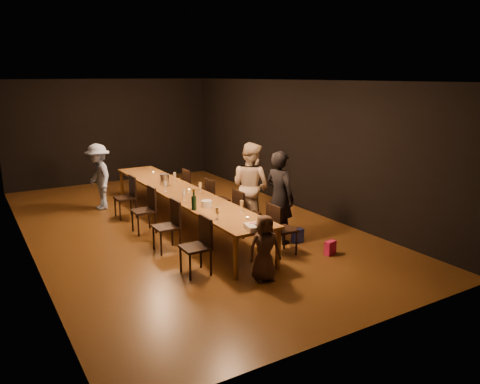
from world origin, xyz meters
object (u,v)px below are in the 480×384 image
chair_right_3 (194,188)px  champagne_bottle (194,200)px  chair_right_1 (247,212)px  plate_stack (207,204)px  chair_right_0 (282,229)px  man_blue (99,177)px  table (182,193)px  chair_right_2 (218,199)px  chair_left_3 (125,197)px  woman_birthday (280,197)px  chair_left_2 (143,210)px  birthday_cake (258,227)px  chair_left_0 (195,247)px  child (264,248)px  woman_tan (251,186)px  ice_bucket (165,179)px  chair_left_1 (166,226)px

chair_right_3 → champagne_bottle: size_ratio=2.46×
chair_right_1 → plate_stack: bearing=-83.0°
chair_right_0 → man_blue: (-2.00, 4.58, 0.32)m
chair_right_1 → chair_right_3: 2.40m
chair_right_0 → man_blue: bearing=-156.4°
table → champagne_bottle: 1.46m
chair_right_3 → man_blue: size_ratio=0.60×
chair_right_0 → chair_right_2: size_ratio=1.00×
chair_left_3 → woman_birthday: size_ratio=0.53×
chair_left_2 → champagne_bottle: 1.54m
chair_right_3 → chair_left_3: bearing=-90.0°
man_blue → woman_birthday: bearing=26.7°
chair_right_2 → birthday_cake: chair_right_2 is taller
table → woman_birthday: woman_birthday is taller
chair_left_0 → child: 1.11m
chair_left_2 → child: 3.25m
child → plate_stack: (-0.05, 1.83, 0.28)m
chair_left_0 → woman_birthday: 2.13m
woman_tan → birthday_cake: 2.33m
ice_bucket → table: bearing=-84.8°
woman_tan → plate_stack: (-1.23, -0.44, -0.09)m
woman_birthday → birthday_cake: size_ratio=4.19×
chair_right_3 → chair_left_3: (-1.70, 0.00, 0.00)m
chair_right_0 → woman_tan: size_ratio=0.52×
table → man_blue: bearing=117.8°
plate_stack → champagne_bottle: (-0.30, -0.07, 0.13)m
chair_left_1 → plate_stack: chair_left_1 is taller
ice_bucket → man_blue: bearing=127.2°
birthday_cake → plate_stack: size_ratio=2.07×
chair_right_1 → ice_bucket: ice_bucket is taller
plate_stack → ice_bucket: (0.01, 2.07, 0.06)m
table → child: 3.15m
child → man_blue: bearing=114.2°
child → ice_bucket: (-0.04, 3.90, 0.34)m
chair_right_2 → chair_left_3: 2.08m
chair_left_1 → chair_left_2: (0.00, 1.20, 0.00)m
chair_right_1 → woman_tan: (0.30, 0.32, 0.43)m
chair_left_0 → chair_left_3: same height
champagne_bottle → woman_tan: bearing=18.5°
chair_right_1 → child: (-0.88, -1.94, 0.06)m
chair_right_3 → plate_stack: size_ratio=4.58×
chair_right_3 → birthday_cake: size_ratio=2.21×
plate_stack → chair_right_1: bearing=7.0°
chair_right_1 → chair_right_2: bearing=180.0°
table → man_blue: man_blue is taller
chair_left_2 → child: child is taller
chair_right_0 → chair_left_1: 2.08m
table → plate_stack: bearing=-93.6°
chair_left_0 → woman_birthday: woman_birthday is taller
birthday_cake → chair_right_0: bearing=40.6°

